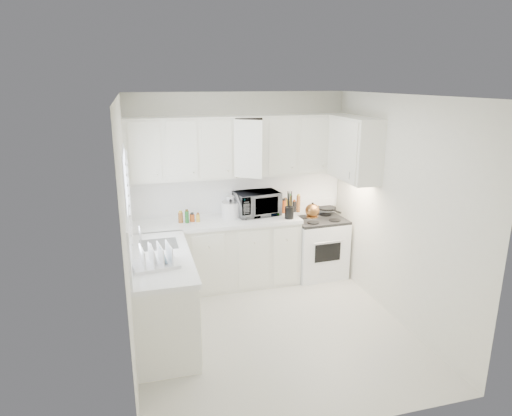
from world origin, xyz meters
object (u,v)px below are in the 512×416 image
object	(u,v)px
tea_kettle	(312,210)
utensil_crock	(289,205)
stove	(319,239)
microwave	(257,201)
rice_cooker	(231,208)
dish_rack	(155,255)

from	to	relation	value
tea_kettle	utensil_crock	world-z (taller)	utensil_crock
utensil_crock	tea_kettle	bearing A→B (deg)	-1.06
stove	microwave	bearing A→B (deg)	168.65
stove	microwave	size ratio (longest dim) A/B	1.87
rice_cooker	utensil_crock	size ratio (longest dim) A/B	0.64
microwave	utensil_crock	xyz separation A→B (m)	(0.37, -0.29, -0.00)
dish_rack	tea_kettle	bearing A→B (deg)	20.22
tea_kettle	microwave	world-z (taller)	microwave
rice_cooker	utensil_crock	world-z (taller)	utensil_crock
dish_rack	stove	bearing A→B (deg)	21.41
tea_kettle	rice_cooker	size ratio (longest dim) A/B	0.96
stove	tea_kettle	bearing A→B (deg)	-141.10
dish_rack	microwave	bearing A→B (deg)	36.93
rice_cooker	dish_rack	size ratio (longest dim) A/B	0.56
tea_kettle	microwave	bearing A→B (deg)	136.73
tea_kettle	utensil_crock	distance (m)	0.34
dish_rack	rice_cooker	bearing A→B (deg)	44.91
tea_kettle	dish_rack	world-z (taller)	dish_rack
microwave	dish_rack	size ratio (longest dim) A/B	1.32
stove	microwave	world-z (taller)	microwave
stove	dish_rack	bearing A→B (deg)	-153.23
utensil_crock	dish_rack	xyz separation A→B (m)	(-1.83, -1.17, -0.07)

